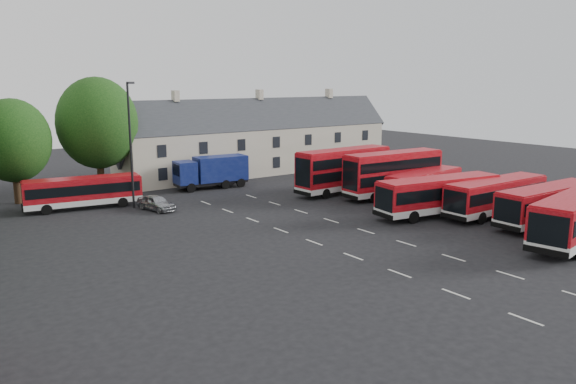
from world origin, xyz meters
name	(u,v)px	position (x,y,z in m)	size (l,w,h in m)	color
ground	(333,249)	(0.00, 0.00, 0.00)	(140.00, 140.00, 0.00)	black
lane_markings	(341,236)	(2.50, 2.00, 0.01)	(5.15, 33.80, 0.01)	beige
terrace_houses	(260,141)	(14.00, 30.00, 3.86)	(35.70, 7.13, 10.06)	beige
bus_row_b	(549,202)	(17.86, -4.99, 1.84)	(10.91, 2.76, 3.07)	silver
bus_row_c	(496,194)	(17.30, -0.74, 1.85)	(10.89, 2.60, 3.07)	silver
bus_row_d	(439,193)	(13.42, 2.07, 1.93)	(11.65, 4.33, 3.22)	silver
bus_row_e	(424,183)	(17.05, 6.71, 1.68)	(10.13, 3.77, 2.80)	silver
bus_dd_south	(393,171)	(16.03, 9.72, 2.50)	(10.82, 3.09, 4.38)	silver
bus_dd_north	(344,168)	(13.56, 14.10, 2.52)	(10.90, 2.96, 4.43)	silver
bus_north	(83,190)	(-9.77, 22.26, 1.67)	(10.04, 3.73, 2.77)	silver
box_truck	(212,171)	(4.04, 24.03, 1.87)	(7.81, 3.12, 3.33)	black
silver_car	(156,203)	(-4.87, 17.90, 0.67)	(1.59, 3.96, 1.35)	#9EA0A5
lamppost	(131,142)	(-6.14, 19.84, 5.89)	(0.77, 0.43, 11.03)	black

